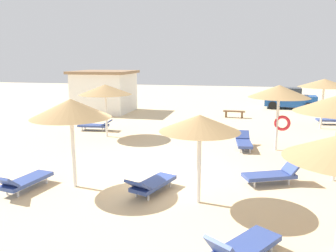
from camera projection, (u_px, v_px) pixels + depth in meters
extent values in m
plane|color=beige|center=(150.00, 176.00, 11.73)|extent=(80.00, 80.00, 0.00)
cylinder|color=silver|center=(277.00, 123.00, 14.82)|extent=(0.12, 0.12, 2.48)
cone|color=#9E7A4C|center=(279.00, 91.00, 14.54)|extent=(2.66, 2.66, 0.54)
torus|color=red|center=(282.00, 123.00, 14.77)|extent=(0.71, 0.18, 0.70)
cylinder|color=silver|center=(73.00, 151.00, 10.53)|extent=(0.12, 0.12, 2.35)
cone|color=#9E7A4C|center=(71.00, 108.00, 10.26)|extent=(2.47, 2.47, 0.59)
cylinder|color=silver|center=(322.00, 107.00, 19.47)|extent=(0.12, 0.12, 2.53)
cone|color=#9E7A4C|center=(324.00, 83.00, 19.19)|extent=(2.91, 2.91, 0.48)
cylinder|color=silver|center=(106.00, 115.00, 17.46)|extent=(0.12, 0.12, 2.33)
cone|color=#9E7A4C|center=(105.00, 89.00, 17.20)|extent=(2.72, 2.72, 0.52)
cylinder|color=silver|center=(336.00, 146.00, 11.05)|extent=(0.12, 0.12, 2.44)
cylinder|color=silver|center=(199.00, 166.00, 9.36)|extent=(0.12, 0.12, 2.19)
cone|color=#9E7A4C|center=(200.00, 123.00, 9.12)|extent=(2.24, 2.24, 0.46)
cube|color=#33478C|center=(244.00, 143.00, 15.19)|extent=(0.79, 1.75, 0.12)
cube|color=#33478C|center=(242.00, 135.00, 15.93)|extent=(0.68, 0.56, 0.36)
cylinder|color=silver|center=(238.00, 143.00, 15.83)|extent=(0.06, 0.06, 0.22)
cylinder|color=silver|center=(247.00, 143.00, 15.78)|extent=(0.06, 0.06, 0.22)
cylinder|color=silver|center=(240.00, 150.00, 14.67)|extent=(0.06, 0.06, 0.22)
cylinder|color=silver|center=(250.00, 150.00, 14.61)|extent=(0.06, 0.06, 0.22)
cube|color=#33478C|center=(27.00, 180.00, 10.51)|extent=(0.92, 1.78, 0.12)
cube|color=#33478C|center=(6.00, 182.00, 9.74)|extent=(0.71, 0.57, 0.42)
cylinder|color=silver|center=(18.00, 194.00, 9.92)|extent=(0.06, 0.06, 0.22)
cylinder|color=silver|center=(7.00, 191.00, 10.08)|extent=(0.06, 0.06, 0.22)
cylinder|color=silver|center=(47.00, 180.00, 11.01)|extent=(0.06, 0.06, 0.22)
cylinder|color=silver|center=(36.00, 178.00, 11.17)|extent=(0.06, 0.06, 0.22)
cube|color=#33478C|center=(331.00, 120.00, 20.85)|extent=(1.76, 0.81, 0.12)
cylinder|color=silver|center=(319.00, 122.00, 21.16)|extent=(0.06, 0.06, 0.22)
cylinder|color=silver|center=(322.00, 123.00, 20.74)|extent=(0.06, 0.06, 0.22)
cube|color=#33478C|center=(93.00, 126.00, 19.14)|extent=(1.75, 0.78, 0.12)
cube|color=#33478C|center=(107.00, 123.00, 19.00)|extent=(0.58, 0.68, 0.32)
cylinder|color=silver|center=(105.00, 128.00, 19.31)|extent=(0.06, 0.06, 0.22)
cylinder|color=silver|center=(102.00, 130.00, 18.88)|extent=(0.06, 0.06, 0.22)
cylinder|color=silver|center=(85.00, 127.00, 19.46)|extent=(0.06, 0.06, 0.22)
cylinder|color=silver|center=(82.00, 129.00, 19.03)|extent=(0.06, 0.06, 0.22)
cube|color=#33478C|center=(269.00, 176.00, 10.94)|extent=(1.81, 1.26, 0.12)
cube|color=#33478C|center=(292.00, 166.00, 11.04)|extent=(0.64, 0.75, 0.47)
cylinder|color=silver|center=(282.00, 177.00, 11.30)|extent=(0.06, 0.06, 0.22)
cylinder|color=silver|center=(289.00, 182.00, 10.87)|extent=(0.06, 0.06, 0.22)
cylinder|color=silver|center=(249.00, 180.00, 11.07)|extent=(0.06, 0.06, 0.22)
cylinder|color=silver|center=(255.00, 184.00, 10.65)|extent=(0.06, 0.06, 0.22)
cube|color=#33478C|center=(154.00, 183.00, 10.27)|extent=(1.17, 1.82, 0.12)
cube|color=#33478C|center=(138.00, 185.00, 9.57)|extent=(0.77, 0.69, 0.37)
cylinder|color=silver|center=(148.00, 197.00, 9.69)|extent=(0.06, 0.06, 0.22)
cylinder|color=silver|center=(136.00, 194.00, 9.92)|extent=(0.06, 0.06, 0.22)
cylinder|color=silver|center=(170.00, 184.00, 10.69)|extent=(0.06, 0.06, 0.22)
cylinder|color=silver|center=(159.00, 181.00, 10.92)|extent=(0.06, 0.06, 0.22)
cube|color=#33478C|center=(246.00, 247.00, 6.80)|extent=(1.50, 1.76, 0.12)
cube|color=#33478C|center=(222.00, 249.00, 6.22)|extent=(0.75, 0.69, 0.49)
cylinder|color=silver|center=(271.00, 248.00, 7.07)|extent=(0.06, 0.06, 0.22)
cylinder|color=silver|center=(253.00, 240.00, 7.39)|extent=(0.06, 0.06, 0.22)
cube|color=#33478C|center=(313.00, 153.00, 13.57)|extent=(1.65, 1.66, 0.12)
cube|color=#33478C|center=(332.00, 151.00, 12.86)|extent=(0.76, 0.76, 0.45)
cylinder|color=silver|center=(329.00, 160.00, 13.23)|extent=(0.06, 0.06, 0.22)
cylinder|color=silver|center=(323.00, 162.00, 12.99)|extent=(0.06, 0.06, 0.22)
cylinder|color=silver|center=(303.00, 153.00, 14.22)|extent=(0.06, 0.06, 0.22)
cylinder|color=silver|center=(296.00, 154.00, 13.99)|extent=(0.06, 0.06, 0.22)
cube|color=brown|center=(234.00, 111.00, 23.25)|extent=(1.52, 0.49, 0.08)
cube|color=brown|center=(226.00, 114.00, 23.44)|extent=(0.14, 0.37, 0.41)
cube|color=brown|center=(242.00, 115.00, 23.15)|extent=(0.14, 0.37, 0.41)
cube|color=#194C9E|center=(290.00, 101.00, 27.41)|extent=(4.15, 2.09, 0.90)
cube|color=#262D38|center=(288.00, 91.00, 27.32)|extent=(2.15, 1.75, 0.60)
cylinder|color=black|center=(307.00, 104.00, 27.89)|extent=(0.66, 0.28, 0.64)
cylinder|color=black|center=(308.00, 107.00, 26.25)|extent=(0.66, 0.28, 0.64)
cylinder|color=black|center=(273.00, 103.00, 28.71)|extent=(0.66, 0.28, 0.64)
cylinder|color=black|center=(273.00, 105.00, 27.07)|extent=(0.66, 0.28, 0.64)
cube|color=white|center=(105.00, 93.00, 25.75)|extent=(3.95, 3.91, 2.94)
cube|color=#8C6B4C|center=(104.00, 72.00, 25.44)|extent=(4.35, 4.31, 0.20)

